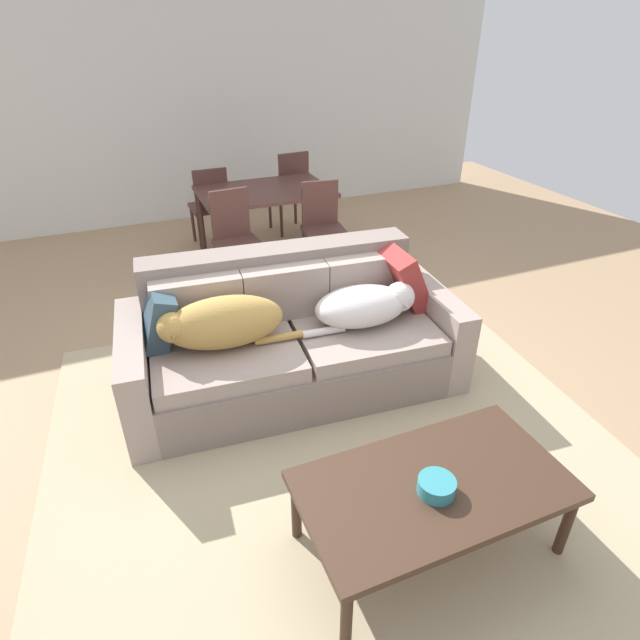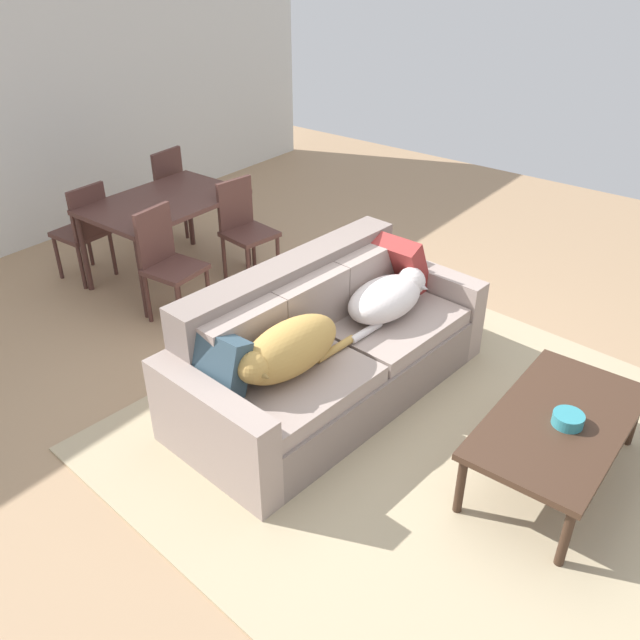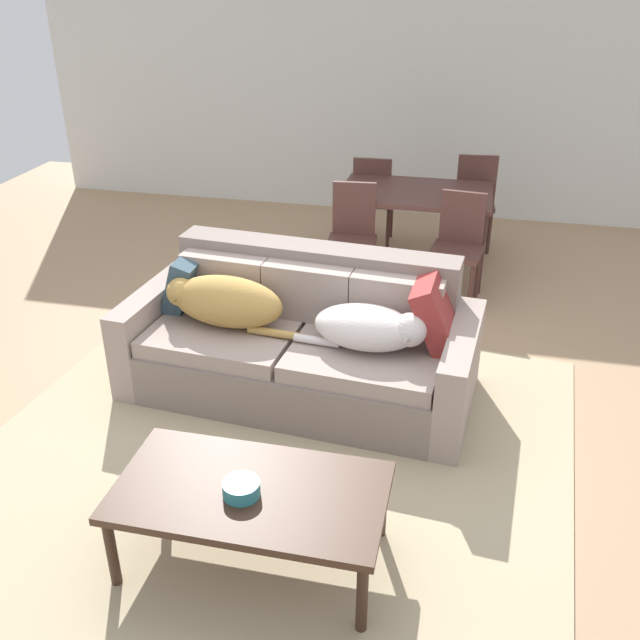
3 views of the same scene
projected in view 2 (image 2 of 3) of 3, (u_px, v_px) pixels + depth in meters
name	position (u px, v px, depth m)	size (l,w,h in m)	color
ground_plane	(359.00, 388.00, 4.64)	(10.00, 10.00, 0.00)	tan
back_partition	(4.00, 106.00, 6.05)	(8.00, 0.12, 2.70)	silver
area_rug	(431.00, 440.00, 4.17)	(3.35, 3.37, 0.01)	tan
couch	(324.00, 349.00, 4.46)	(2.30, 1.18, 0.89)	gray
dog_on_left_cushion	(288.00, 350.00, 3.92)	(0.90, 0.39, 0.33)	#BB9048
dog_on_right_cushion	(388.00, 297.00, 4.54)	(0.81, 0.43, 0.27)	silver
throw_pillow_by_left_arm	(218.00, 364.00, 3.81)	(0.14, 0.37, 0.37)	#354D5B
throw_pillow_by_right_arm	(397.00, 263.00, 4.85)	(0.14, 0.43, 0.43)	maroon
coffee_table	(559.00, 425.00, 3.71)	(1.24, 0.68, 0.43)	#422B1E
bowl_on_coffee_table	(568.00, 419.00, 3.63)	(0.17, 0.17, 0.07)	teal
dining_table	(164.00, 207.00, 5.74)	(1.31, 0.87, 0.74)	#4F2F29
dining_chair_near_left	(167.00, 260.00, 5.23)	(0.43, 0.43, 0.92)	#4F2F29
dining_chair_near_right	(244.00, 226.00, 5.82)	(0.45, 0.45, 0.90)	#4F2F29
dining_chair_far_left	(85.00, 228.00, 5.81)	(0.41, 0.41, 0.89)	#4F2F29
dining_chair_far_right	(163.00, 193.00, 6.48)	(0.43, 0.43, 0.96)	#4F2F29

